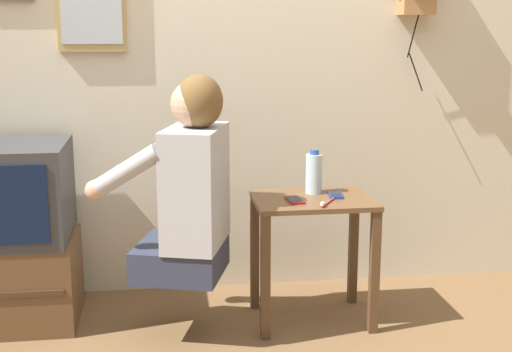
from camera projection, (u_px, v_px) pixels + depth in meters
wall_back at (234, 38)px, 3.49m from camera, size 6.80×0.05×2.55m
side_table at (313, 227)px, 3.22m from camera, size 0.53×0.40×0.58m
person at (188, 186)px, 3.00m from camera, size 0.61×0.52×0.86m
tv_stand at (8, 281)px, 3.25m from camera, size 0.62×0.46×0.39m
television at (1, 192)px, 3.18m from camera, size 0.59×0.50×0.43m
cell_phone_held at (295, 200)px, 3.13m from camera, size 0.07×0.13×0.01m
cell_phone_spare at (335, 195)px, 3.23m from camera, size 0.08×0.13×0.01m
water_bottle at (314, 173)px, 3.26m from camera, size 0.08×0.08×0.20m
toothbrush at (327, 203)px, 3.08m from camera, size 0.09×0.14×0.02m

